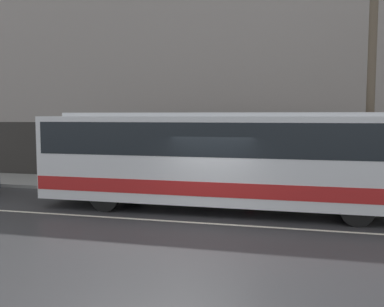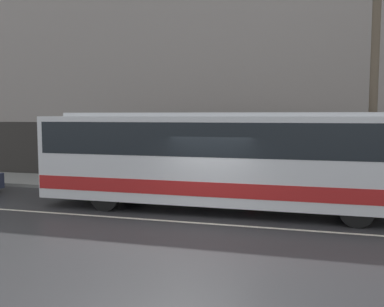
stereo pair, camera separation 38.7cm
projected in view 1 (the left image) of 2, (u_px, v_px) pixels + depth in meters
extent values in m
plane|color=#2D2D30|center=(207.00, 223.00, 12.46)|extent=(60.00, 60.00, 0.00)
cube|color=gray|center=(235.00, 189.00, 17.85)|extent=(60.00, 3.17, 0.14)
cube|color=gray|center=(242.00, 47.00, 18.98)|extent=(60.00, 0.30, 12.31)
cube|color=#2D2B28|center=(240.00, 154.00, 19.24)|extent=(60.00, 0.06, 2.80)
cube|color=beige|center=(207.00, 223.00, 12.46)|extent=(54.00, 0.14, 0.01)
cube|color=silver|center=(216.00, 158.00, 14.13)|extent=(11.78, 2.55, 2.76)
cube|color=#B21E1E|center=(216.00, 183.00, 14.20)|extent=(11.72, 2.58, 0.45)
cube|color=black|center=(216.00, 138.00, 14.07)|extent=(11.42, 2.57, 1.05)
cube|color=silver|center=(217.00, 115.00, 14.00)|extent=(10.01, 2.17, 0.12)
cylinder|color=black|center=(357.00, 209.00, 12.13)|extent=(0.96, 0.28, 0.96)
cylinder|color=black|center=(348.00, 195.00, 14.28)|extent=(0.96, 0.28, 0.96)
cylinder|color=black|center=(105.00, 197.00, 14.00)|extent=(0.96, 0.28, 0.96)
cylinder|color=black|center=(131.00, 186.00, 16.16)|extent=(0.96, 0.28, 0.96)
cylinder|color=brown|center=(371.00, 83.00, 15.27)|extent=(0.29, 0.29, 8.30)
cylinder|color=maroon|center=(250.00, 171.00, 17.55)|extent=(0.36, 0.36, 1.47)
sphere|color=tan|center=(251.00, 150.00, 17.47)|extent=(0.27, 0.27, 0.27)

